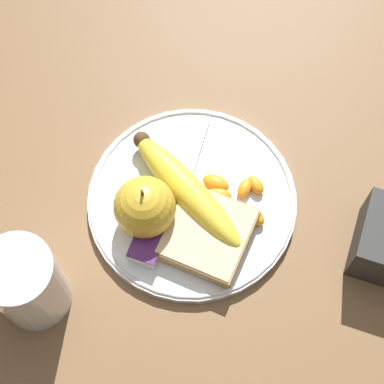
{
  "coord_description": "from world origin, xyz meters",
  "views": [
    {
      "loc": [
        0.3,
        0.1,
        0.73
      ],
      "look_at": [
        0.0,
        0.0,
        0.03
      ],
      "focal_mm": 60.0,
      "sensor_mm": 36.0,
      "label": 1
    }
  ],
  "objects_px": {
    "juice_glass": "(28,284)",
    "jam_packet": "(147,247)",
    "plate": "(192,200)",
    "apple": "(145,207)",
    "banana": "(186,188)",
    "bread_slice": "(207,234)",
    "fork": "(183,191)"
  },
  "relations": [
    {
      "from": "plate",
      "to": "banana",
      "type": "distance_m",
      "value": 0.02
    },
    {
      "from": "banana",
      "to": "apple",
      "type": "bearing_deg",
      "value": -36.93
    },
    {
      "from": "fork",
      "to": "jam_packet",
      "type": "relative_size",
      "value": 4.27
    },
    {
      "from": "apple",
      "to": "banana",
      "type": "xyz_separation_m",
      "value": [
        -0.05,
        0.03,
        -0.02
      ]
    },
    {
      "from": "plate",
      "to": "apple",
      "type": "height_order",
      "value": "apple"
    },
    {
      "from": "plate",
      "to": "bread_slice",
      "type": "height_order",
      "value": "bread_slice"
    },
    {
      "from": "plate",
      "to": "juice_glass",
      "type": "distance_m",
      "value": 0.22
    },
    {
      "from": "apple",
      "to": "jam_packet",
      "type": "height_order",
      "value": "apple"
    },
    {
      "from": "plate",
      "to": "juice_glass",
      "type": "xyz_separation_m",
      "value": [
        0.17,
        -0.13,
        0.05
      ]
    },
    {
      "from": "plate",
      "to": "banana",
      "type": "relative_size",
      "value": 1.4
    },
    {
      "from": "bread_slice",
      "to": "jam_packet",
      "type": "relative_size",
      "value": 2.56
    },
    {
      "from": "plate",
      "to": "jam_packet",
      "type": "distance_m",
      "value": 0.09
    },
    {
      "from": "apple",
      "to": "bread_slice",
      "type": "xyz_separation_m",
      "value": [
        -0.0,
        0.08,
        -0.03
      ]
    },
    {
      "from": "fork",
      "to": "jam_packet",
      "type": "distance_m",
      "value": 0.09
    },
    {
      "from": "banana",
      "to": "fork",
      "type": "height_order",
      "value": "banana"
    },
    {
      "from": "apple",
      "to": "jam_packet",
      "type": "distance_m",
      "value": 0.05
    },
    {
      "from": "juice_glass",
      "to": "apple",
      "type": "distance_m",
      "value": 0.16
    },
    {
      "from": "juice_glass",
      "to": "banana",
      "type": "height_order",
      "value": "juice_glass"
    },
    {
      "from": "apple",
      "to": "fork",
      "type": "relative_size",
      "value": 0.46
    },
    {
      "from": "fork",
      "to": "apple",
      "type": "bearing_deg",
      "value": -34.83
    },
    {
      "from": "banana",
      "to": "bread_slice",
      "type": "relative_size",
      "value": 1.71
    },
    {
      "from": "apple",
      "to": "bread_slice",
      "type": "bearing_deg",
      "value": 91.24
    },
    {
      "from": "juice_glass",
      "to": "banana",
      "type": "xyz_separation_m",
      "value": [
        -0.18,
        0.12,
        -0.02
      ]
    },
    {
      "from": "apple",
      "to": "banana",
      "type": "bearing_deg",
      "value": 143.07
    },
    {
      "from": "plate",
      "to": "apple",
      "type": "distance_m",
      "value": 0.07
    },
    {
      "from": "juice_glass",
      "to": "jam_packet",
      "type": "xyz_separation_m",
      "value": [
        -0.09,
        0.1,
        -0.03
      ]
    },
    {
      "from": "juice_glass",
      "to": "jam_packet",
      "type": "height_order",
      "value": "juice_glass"
    },
    {
      "from": "plate",
      "to": "juice_glass",
      "type": "bearing_deg",
      "value": -37.13
    },
    {
      "from": "fork",
      "to": "plate",
      "type": "bearing_deg",
      "value": 62.3
    },
    {
      "from": "juice_glass",
      "to": "bread_slice",
      "type": "distance_m",
      "value": 0.21
    },
    {
      "from": "bread_slice",
      "to": "plate",
      "type": "bearing_deg",
      "value": -141.0
    },
    {
      "from": "bread_slice",
      "to": "fork",
      "type": "xyz_separation_m",
      "value": [
        -0.05,
        -0.05,
        -0.01
      ]
    }
  ]
}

